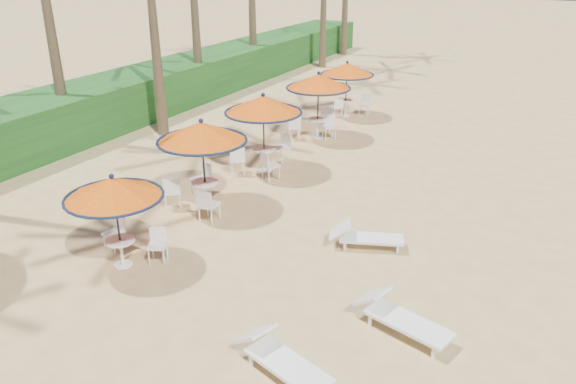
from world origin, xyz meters
The scene contains 10 objects.
ground centered at (0.00, 0.00, 0.00)m, with size 160.00×160.00×0.00m, color tan.
scrub_hedge centered at (-13.50, 11.00, 0.90)m, with size 3.00×40.00×1.80m, color #194716.
station_0 centered at (-5.15, 0.22, 1.73)m, with size 2.18×2.18×2.27m.
station_1 centered at (-5.39, 3.66, 1.88)m, with size 2.46×2.46×2.57m.
station_2 centered at (-5.29, 6.85, 1.89)m, with size 2.48×2.59×2.59m.
station_3 centered at (-5.27, 10.83, 1.86)m, with size 2.44×2.46×2.54m.
station_4 centered at (-5.45, 14.11, 1.81)m, with size 2.27×2.27×2.37m.
lounger_near centered at (-0.23, -1.25, 0.32)m, with size 2.01×1.15×0.69m.
lounger_mid centered at (1.20, 0.83, 0.33)m, with size 2.03×1.09×0.70m.
lounger_far centered at (-0.57, 3.57, 0.30)m, with size 1.87×1.16×0.64m.
Camera 1 is at (3.47, -7.90, 6.74)m, focal length 35.00 mm.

